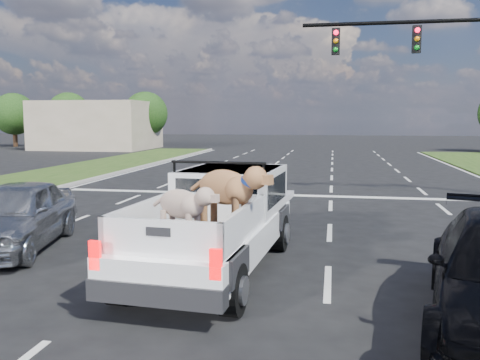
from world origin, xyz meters
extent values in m
plane|color=black|center=(0.00, 0.00, 0.00)|extent=(160.00, 160.00, 0.00)
cube|color=silver|center=(-5.25, 6.00, 0.01)|extent=(0.12, 60.00, 0.01)
cube|color=silver|center=(-1.75, 6.00, 0.01)|extent=(0.12, 60.00, 0.01)
cube|color=silver|center=(1.75, 6.00, 0.01)|extent=(0.12, 60.00, 0.01)
cube|color=silver|center=(5.25, 6.00, 0.01)|extent=(0.12, 60.00, 0.01)
cube|color=silver|center=(-8.80, 6.00, 0.01)|extent=(0.15, 60.00, 0.01)
cube|color=silver|center=(0.00, 10.00, 0.01)|extent=(17.00, 0.45, 0.01)
cylinder|color=black|center=(5.10, 10.50, 6.20)|extent=(9.00, 0.14, 0.14)
cube|color=black|center=(4.60, 10.50, 5.60)|extent=(0.30, 0.18, 0.95)
sphere|color=red|center=(4.60, 10.39, 5.90)|extent=(0.18, 0.18, 0.18)
cube|color=black|center=(1.80, 10.50, 5.60)|extent=(0.30, 0.18, 0.95)
sphere|color=red|center=(1.80, 10.39, 5.90)|extent=(0.18, 0.18, 0.18)
cube|color=#BAA68E|center=(-20.00, 36.00, 2.20)|extent=(10.00, 8.00, 4.40)
cylinder|color=#332114|center=(-30.00, 38.00, 1.08)|extent=(0.44, 0.44, 2.16)
sphere|color=black|center=(-30.00, 38.00, 3.30)|extent=(4.20, 4.20, 4.20)
cylinder|color=#332114|center=(-24.00, 38.00, 1.08)|extent=(0.44, 0.44, 2.16)
sphere|color=black|center=(-24.00, 38.00, 3.30)|extent=(4.20, 4.20, 4.20)
cylinder|color=#332114|center=(-16.00, 38.00, 1.08)|extent=(0.44, 0.44, 2.16)
sphere|color=black|center=(-16.00, 38.00, 3.30)|extent=(4.20, 4.20, 4.20)
cylinder|color=black|center=(-1.35, -1.60, 0.39)|extent=(0.34, 0.79, 0.78)
cylinder|color=black|center=(0.41, -1.73, 0.39)|extent=(0.34, 0.79, 0.78)
cylinder|color=black|center=(-1.08, 2.17, 0.39)|extent=(0.34, 0.79, 0.78)
cylinder|color=black|center=(0.69, 2.04, 0.39)|extent=(0.34, 0.79, 0.78)
cube|color=white|center=(-0.33, 0.27, 0.67)|extent=(2.33, 5.53, 0.53)
cube|color=white|center=(-0.24, 1.54, 1.38)|extent=(2.04, 2.48, 0.88)
cube|color=black|center=(-0.32, 0.39, 1.41)|extent=(1.58, 0.15, 0.63)
cylinder|color=black|center=(-0.31, 0.53, 2.02)|extent=(1.83, 0.18, 0.05)
cube|color=black|center=(-0.42, -0.92, 0.91)|extent=(2.00, 2.73, 0.06)
cube|color=white|center=(-1.28, -0.86, 1.20)|extent=(0.27, 2.60, 0.53)
cube|color=white|center=(0.45, -0.99, 1.20)|extent=(0.27, 2.60, 0.53)
cube|color=white|center=(-0.51, -2.18, 1.20)|extent=(1.82, 0.21, 0.53)
cube|color=#F50508|center=(-1.39, -2.33, 0.97)|extent=(0.17, 0.07, 0.41)
cube|color=#F50508|center=(0.34, -2.46, 0.97)|extent=(0.17, 0.07, 0.41)
cube|color=black|center=(-0.52, -2.32, 0.49)|extent=(1.98, 0.45, 0.31)
imported|color=#A8AAAF|center=(-5.00, 1.17, 0.74)|extent=(2.67, 4.65, 1.49)
camera|label=1|loc=(1.79, -8.63, 2.83)|focal=38.00mm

